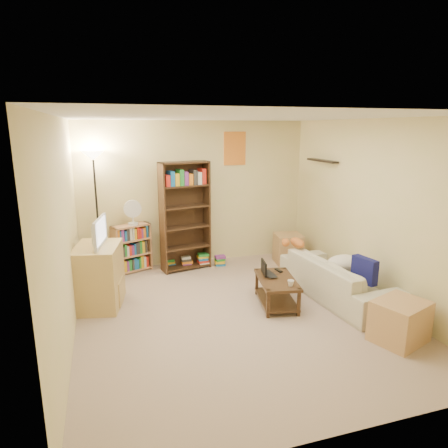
% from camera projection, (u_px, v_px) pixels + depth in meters
% --- Properties ---
extents(room, '(4.50, 4.54, 2.52)m').
position_uv_depth(room, '(237.00, 191.00, 4.85)').
color(room, tan).
rests_on(room, ground).
extents(sofa, '(2.07, 1.09, 0.57)m').
position_uv_depth(sofa, '(337.00, 279.00, 5.69)').
color(sofa, beige).
rests_on(sofa, ground).
extents(navy_pillow, '(0.18, 0.39, 0.34)m').
position_uv_depth(navy_pillow, '(364.00, 270.00, 5.28)').
color(navy_pillow, navy).
rests_on(navy_pillow, sofa).
extents(cream_blanket, '(0.52, 0.37, 0.22)m').
position_uv_depth(cream_blanket, '(344.00, 263.00, 5.73)').
color(cream_blanket, white).
rests_on(cream_blanket, sofa).
extents(tabby_cat, '(0.45, 0.19, 0.15)m').
position_uv_depth(tabby_cat, '(295.00, 243.00, 6.18)').
color(tabby_cat, '#CE6B2B').
rests_on(tabby_cat, sofa).
extents(coffee_table, '(0.62, 0.93, 0.38)m').
position_uv_depth(coffee_table, '(277.00, 288.00, 5.46)').
color(coffee_table, '#49301C').
rests_on(coffee_table, ground).
extents(laptop, '(0.33, 0.22, 0.03)m').
position_uv_depth(laptop, '(272.00, 274.00, 5.56)').
color(laptop, black).
rests_on(laptop, coffee_table).
extents(laptop_screen, '(0.06, 0.28, 0.19)m').
position_uv_depth(laptop_screen, '(264.00, 268.00, 5.52)').
color(laptop_screen, white).
rests_on(laptop_screen, laptop).
extents(mug, '(0.13, 0.13, 0.08)m').
position_uv_depth(mug, '(291.00, 283.00, 5.16)').
color(mug, white).
rests_on(mug, coffee_table).
extents(tv_remote, '(0.06, 0.16, 0.02)m').
position_uv_depth(tv_remote, '(279.00, 270.00, 5.71)').
color(tv_remote, black).
rests_on(tv_remote, coffee_table).
extents(tv_stand, '(0.72, 0.89, 0.85)m').
position_uv_depth(tv_stand, '(98.00, 276.00, 5.40)').
color(tv_stand, '#D7B769').
rests_on(tv_stand, ground).
extents(television, '(0.70, 0.36, 0.38)m').
position_uv_depth(television, '(95.00, 232.00, 5.25)').
color(television, black).
rests_on(television, tv_stand).
extents(tall_bookshelf, '(0.87, 0.43, 1.84)m').
position_uv_depth(tall_bookshelf, '(185.00, 214.00, 6.69)').
color(tall_bookshelf, '#3D2717').
rests_on(tall_bookshelf, ground).
extents(short_bookshelf, '(0.68, 0.47, 0.81)m').
position_uv_depth(short_bookshelf, '(132.00, 248.00, 6.70)').
color(short_bookshelf, tan).
rests_on(short_bookshelf, ground).
extents(desk_fan, '(0.29, 0.16, 0.42)m').
position_uv_depth(desk_fan, '(133.00, 212.00, 6.53)').
color(desk_fan, white).
rests_on(desk_fan, short_bookshelf).
extents(floor_lamp, '(0.34, 0.34, 2.04)m').
position_uv_depth(floor_lamp, '(95.00, 177.00, 6.27)').
color(floor_lamp, black).
rests_on(floor_lamp, ground).
extents(side_table, '(0.53, 0.53, 0.53)m').
position_uv_depth(side_table, '(288.00, 249.00, 7.17)').
color(side_table, tan).
rests_on(side_table, ground).
extents(end_cabinet, '(0.70, 0.64, 0.48)m').
position_uv_depth(end_cabinet, '(400.00, 321.00, 4.53)').
color(end_cabinet, tan).
rests_on(end_cabinet, ground).
extents(book_stacks, '(1.07, 0.28, 0.23)m').
position_uv_depth(book_stacks, '(196.00, 261.00, 6.99)').
color(book_stacks, red).
rests_on(book_stacks, ground).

